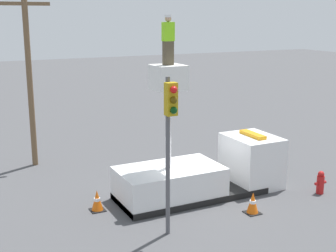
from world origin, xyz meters
name	(u,v)px	position (x,y,z in m)	size (l,w,h in m)	color
ground_plane	(190,196)	(0.00, 0.00, 0.00)	(120.00, 120.00, 0.00)	#4C4C4F
bucket_truck	(203,172)	(0.54, 0.00, 0.92)	(6.71, 2.35, 5.17)	black
worker	(168,40)	(-0.97, 0.00, 6.05)	(0.40, 0.26, 1.75)	brown
traffic_light_pole	(170,126)	(-2.22, -2.62, 3.62)	(0.34, 0.57, 5.11)	#515156
fire_hydrant	(320,183)	(4.75, -2.05, 0.45)	(0.53, 0.29, 0.93)	red
traffic_cone_rear	(97,201)	(-3.70, 0.30, 0.37)	(0.52, 0.52, 0.77)	black
traffic_cone_curbside	(253,203)	(1.19, -2.41, 0.38)	(0.52, 0.52, 0.79)	black
utility_pole	(29,74)	(-4.66, 6.73, 4.32)	(2.20, 0.26, 7.99)	brown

